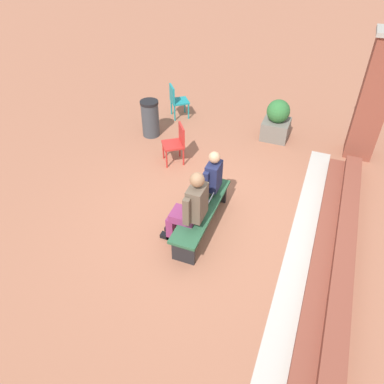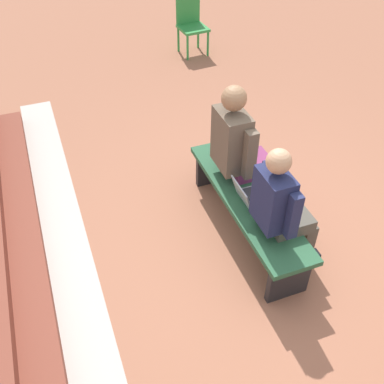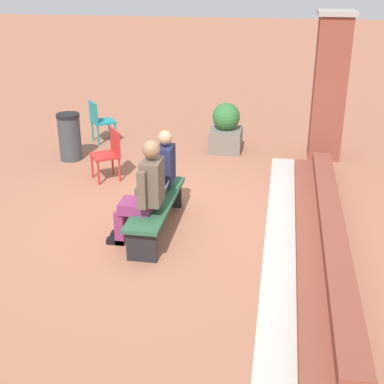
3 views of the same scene
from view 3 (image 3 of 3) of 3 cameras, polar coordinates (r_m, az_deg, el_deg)
ground_plane at (r=7.51m, az=-2.87°, el=-3.25°), size 60.00×60.00×0.00m
concrete_strip at (r=7.12m, az=9.37°, el=-5.12°), size 6.41×0.40×0.01m
brick_steps at (r=7.09m, az=13.89°, el=-4.54°), size 5.61×0.60×0.30m
brick_pillar_left_of_steps at (r=9.99m, az=14.46°, el=10.83°), size 0.64×0.64×2.61m
bench at (r=7.13m, az=-3.82°, el=-1.63°), size 1.80×0.44×0.45m
person_student at (r=7.41m, az=-3.57°, el=2.21°), size 0.50×0.64×1.28m
person_adult at (r=6.69m, az=-5.15°, el=0.18°), size 0.57×0.72×1.39m
laptop at (r=7.12m, az=-3.65°, el=-0.39°), size 0.32×0.29×0.21m
plastic_chair_far_left at (r=8.95m, az=-8.82°, el=4.30°), size 0.59×0.59×0.84m
plastic_chair_near_bench_left at (r=10.88m, az=-9.86°, el=7.68°), size 0.59×0.59×0.84m
planter at (r=10.23m, az=3.64°, el=6.71°), size 0.60×0.60×0.94m
litter_bin at (r=10.02m, az=-12.92°, el=5.77°), size 0.42×0.42×0.86m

